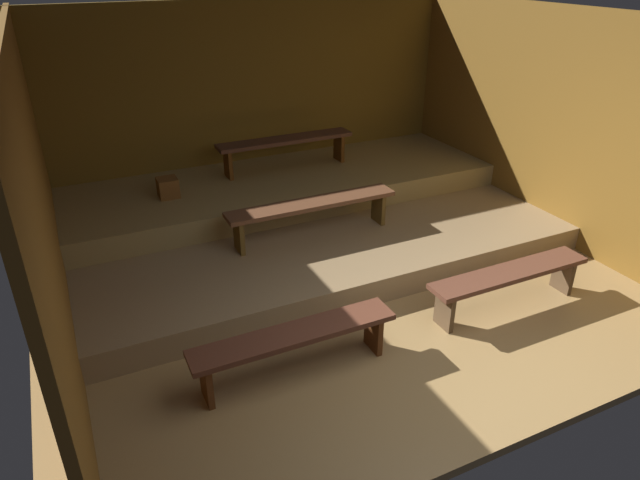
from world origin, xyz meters
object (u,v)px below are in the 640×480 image
object	(u,v)px
bench_middle_center	(285,144)
bench_floor_left	(295,340)
bench_lower_center	(312,208)
wooden_crate_middle	(168,188)
bench_floor_right	(509,278)

from	to	relation	value
bench_middle_center	bench_floor_left	bearing A→B (deg)	-111.48
bench_lower_center	wooden_crate_middle	distance (m)	1.76
bench_floor_left	wooden_crate_middle	distance (m)	2.95
bench_middle_center	wooden_crate_middle	world-z (taller)	bench_middle_center
bench_floor_left	bench_floor_right	size ratio (longest dim) A/B	1.00
bench_middle_center	wooden_crate_middle	distance (m)	1.66
wooden_crate_middle	bench_floor_right	bearing A→B (deg)	-48.21
bench_floor_left	bench_lower_center	distance (m)	2.02
bench_floor_left	wooden_crate_middle	xyz separation A→B (m)	(-0.36, 2.91, 0.33)
bench_floor_left	bench_lower_center	size ratio (longest dim) A/B	0.89
bench_middle_center	bench_floor_right	bearing A→B (deg)	-73.01
bench_floor_left	bench_floor_right	xyz separation A→B (m)	(2.25, 0.00, 0.00)
bench_middle_center	wooden_crate_middle	xyz separation A→B (m)	(-1.62, -0.30, -0.23)
bench_floor_left	wooden_crate_middle	bearing A→B (deg)	96.98
wooden_crate_middle	bench_floor_left	bearing A→B (deg)	-83.02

